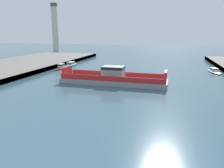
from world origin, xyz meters
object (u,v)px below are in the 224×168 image
at_px(moored_boat_mid_left, 214,71).
at_px(moored_boat_far_right, 70,64).
at_px(moored_boat_near_right, 61,67).
at_px(smokestack_distant_a, 55,26).
at_px(chain_ferry, 113,79).

height_order(moored_boat_mid_left, moored_boat_far_right, moored_boat_far_right).
distance_m(moored_boat_near_right, moored_boat_far_right, 7.60).
xyz_separation_m(moored_boat_mid_left, smokestack_distant_a, (-79.88, 55.44, 14.64)).
xyz_separation_m(chain_ferry, moored_boat_mid_left, (24.30, 20.67, -0.69)).
bearing_deg(smokestack_distant_a, moored_boat_near_right, -60.11).
height_order(chain_ferry, smokestack_distant_a, smokestack_distant_a).
distance_m(chain_ferry, smokestack_distant_a, 95.27).
bearing_deg(smokestack_distant_a, moored_boat_mid_left, -34.76).
xyz_separation_m(moored_boat_near_right, smokestack_distant_a, (-35.06, 60.99, 14.47)).
bearing_deg(chain_ferry, moored_boat_near_right, 143.61).
bearing_deg(moored_boat_far_right, chain_ferry, -47.33).
relative_size(chain_ferry, smokestack_distant_a, 0.83).
bearing_deg(moored_boat_mid_left, moored_boat_near_right, -172.95).
height_order(moored_boat_near_right, smokestack_distant_a, smokestack_distant_a).
xyz_separation_m(chain_ferry, moored_boat_near_right, (-20.52, 15.12, -0.52)).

